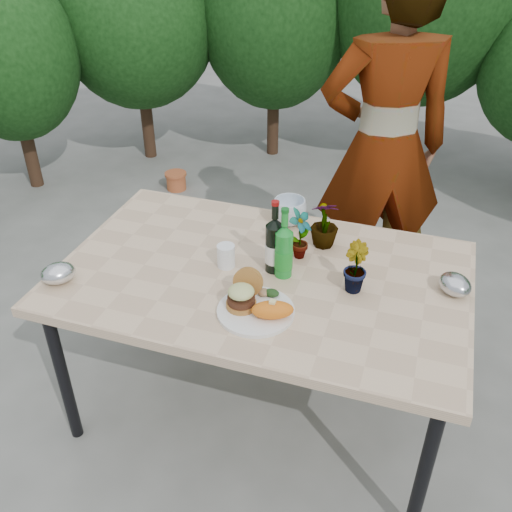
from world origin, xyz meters
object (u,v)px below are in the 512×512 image
(dinner_plate, at_px, (256,311))
(wine_bottle, at_px, (274,246))
(patio_table, at_px, (262,284))
(person, at_px, (384,148))

(dinner_plate, xyz_separation_m, wine_bottle, (-0.02, 0.28, 0.11))
(patio_table, relative_size, dinner_plate, 5.71)
(patio_table, distance_m, person, 1.05)
(person, bearing_deg, dinner_plate, 54.46)
(wine_bottle, relative_size, person, 0.17)
(wine_bottle, bearing_deg, person, 82.20)
(patio_table, distance_m, wine_bottle, 0.18)
(patio_table, relative_size, person, 0.87)
(wine_bottle, bearing_deg, dinner_plate, -77.69)
(dinner_plate, height_order, wine_bottle, wine_bottle)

